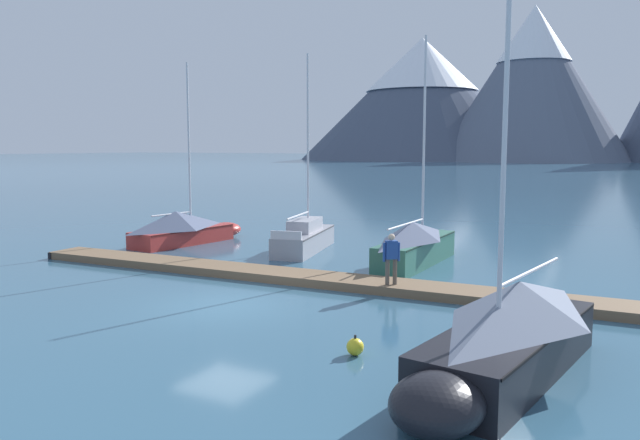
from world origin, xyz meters
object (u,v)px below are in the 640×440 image
Objects in this scene: sailboat_second_berth at (307,237)px; sailboat_mid_dock_port at (417,243)px; sailboat_mid_dock_starboard at (506,336)px; person_on_dock at (391,256)px; mooring_buoy_channel_marker at (355,347)px; sailboat_nearest_berth at (185,228)px.

sailboat_mid_dock_port reaches higher than sailboat_second_berth.
sailboat_mid_dock_starboard is 4.76× the size of person_on_dock.
person_on_dock reaches higher than mooring_buoy_channel_marker.
sailboat_mid_dock_starboard reaches higher than person_on_dock.
person_on_dock is 6.43m from mooring_buoy_channel_marker.
sailboat_nearest_berth is 5.27× the size of person_on_dock.
sailboat_nearest_berth is 12.07m from sailboat_mid_dock_port.
sailboat_second_berth is 0.97× the size of sailboat_mid_dock_port.
sailboat_mid_dock_port reaches higher than mooring_buoy_channel_marker.
mooring_buoy_channel_marker is (2.76, -11.48, -0.69)m from sailboat_mid_dock_port.
mooring_buoy_channel_marker is (1.67, -6.12, -1.06)m from person_on_dock.
sailboat_nearest_berth is 18.49m from mooring_buoy_channel_marker.
mooring_buoy_channel_marker is at bearing -55.32° from sailboat_second_berth.
sailboat_mid_dock_starboard is at bearing -30.74° from sailboat_nearest_berth.
person_on_dock is at bearing 105.26° from mooring_buoy_channel_marker.
sailboat_nearest_berth is 6.39m from sailboat_second_berth.
sailboat_mid_dock_port is 5.48m from person_on_dock.
sailboat_mid_dock_port is (5.82, -0.92, 0.28)m from sailboat_second_berth.
sailboat_mid_dock_port is (12.06, 0.44, 0.10)m from sailboat_nearest_berth.
person_on_dock is (6.90, -6.27, 0.65)m from sailboat_second_berth.
sailboat_second_berth is at bearing 12.22° from sailboat_nearest_berth.
sailboat_second_berth is at bearing 124.68° from mooring_buoy_channel_marker.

